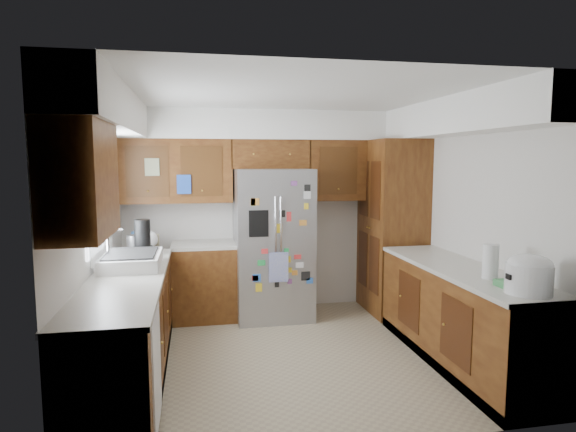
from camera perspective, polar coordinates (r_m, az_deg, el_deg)
The scene contains 12 objects.
floor at distance 4.92m, azimuth 0.55°, elevation -16.10°, with size 3.60×3.60×0.00m, color tan.
room_shell at distance 4.88m, azimuth -1.50°, elevation 5.69°, with size 3.64×3.24×2.52m.
left_counter_run at distance 4.73m, azimuth -16.23°, elevation -11.76°, with size 1.36×3.20×0.92m.
right_counter_run at distance 4.87m, azimuth 19.67°, elevation -11.45°, with size 0.63×2.25×0.92m.
pantry at distance 6.15m, azimuth 12.22°, elevation -1.26°, with size 0.60×0.90×2.15m, color #48220E.
fridge at distance 5.81m, azimuth -1.80°, elevation -3.31°, with size 0.90×0.79×1.80m.
bridge_cabinet at distance 5.95m, azimuth -2.18°, elevation 7.31°, with size 0.96×0.34×0.35m, color #48220E.
fridge_top_items at distance 5.94m, azimuth -2.00°, elevation 10.30°, with size 0.85×0.33×0.30m.
sink_assembly at distance 4.68m, azimuth -18.07°, elevation -4.97°, with size 0.52×0.70×0.37m.
left_counter_clutter at distance 5.39m, azimuth -16.80°, elevation -2.75°, with size 0.30×0.85×0.38m.
rice_cooker at distance 3.98m, azimuth 26.67°, elevation -6.07°, with size 0.34×0.33×0.29m.
paper_towel at distance 4.34m, azimuth 22.88°, elevation -5.01°, with size 0.13×0.13×0.29m, color white.
Camera 1 is at (-0.90, -4.45, 1.90)m, focal length 30.00 mm.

